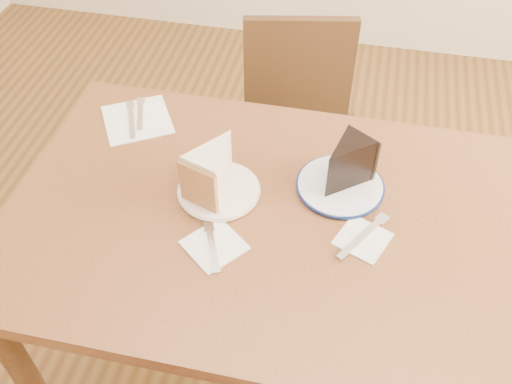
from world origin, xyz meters
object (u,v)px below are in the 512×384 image
Objects in this scene: chair_far at (297,141)px; carrot_cake at (216,169)px; plate_cream at (219,190)px; chocolate_cake at (344,167)px; table at (266,241)px; plate_navy at (340,186)px.

carrot_cake is (-0.12, -0.53, 0.35)m from chair_far.
plate_cream is 1.53× the size of chocolate_cake.
carrot_cake is at bearing 124.25° from plate_cream.
plate_cream is at bearing 47.96° from chocolate_cake.
plate_cream is at bearing 160.34° from table.
carrot_cake is 1.08× the size of chocolate_cake.
carrot_cake reaches higher than plate_cream.
chocolate_cake reaches higher than plate_navy.
carrot_cake is at bearing 45.88° from chocolate_cake.
table is 0.22m from carrot_cake.
table is 9.02× the size of carrot_cake.
chocolate_cake is at bearing 38.22° from table.
plate_navy is (0.28, 0.08, 0.00)m from plate_cream.
plate_cream is (-0.13, 0.04, 0.10)m from table.
plate_cream is at bearing -36.88° from carrot_cake.
chair_far is 0.64m from carrot_cake.
chair_far is at bearing -37.36° from chocolate_cake.
table is at bearing 79.88° from chair_far.
plate_navy is 1.52× the size of carrot_cake.
chair_far is at bearing 109.89° from plate_navy.
carrot_cake reaches higher than chair_far.
carrot_cake is at bearing 65.81° from chair_far.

